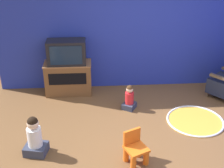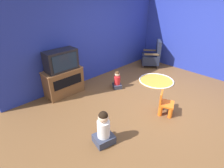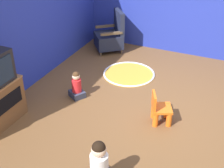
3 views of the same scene
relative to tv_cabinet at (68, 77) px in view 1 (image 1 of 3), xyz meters
The scene contains 8 objects.
ground_plane 2.45m from the tv_cabinet, 51.31° to the right, with size 30.00×30.00×0.00m, color brown.
wall_back 1.62m from the tv_cabinet, 13.89° to the left, with size 5.42×0.12×2.73m.
tv_cabinet is the anchor object (origin of this frame).
television 0.58m from the tv_cabinet, 90.00° to the right, with size 0.78×0.38×0.50m.
yellow_kid_chair 2.56m from the tv_cabinet, 63.97° to the right, with size 0.41×0.40×0.51m.
play_mat 2.72m from the tv_cabinet, 28.32° to the right, with size 1.05×1.05×0.04m.
child_watching_left 2.03m from the tv_cabinet, 101.53° to the right, with size 0.39×0.36×0.67m.
child_watching_center 1.43m from the tv_cabinet, 31.53° to the right, with size 0.32×0.34×0.50m.
Camera 1 is at (-0.99, -4.07, 3.21)m, focal length 50.00 mm.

